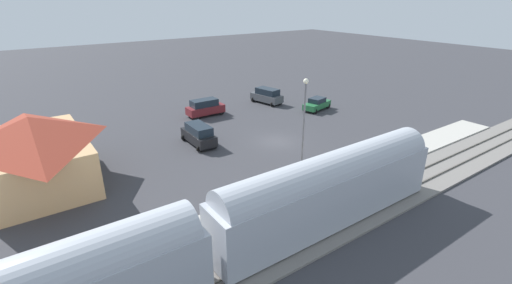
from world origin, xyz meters
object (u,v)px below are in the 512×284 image
(pedestrian_on_platform, at_px, (301,178))
(suv_black, at_px, (199,134))
(pedestrian_waiting_far, at_px, (375,148))
(sedan_green, at_px, (317,104))
(station_building, at_px, (35,150))
(light_pole_near_platform, at_px, (304,117))
(suv_maroon, at_px, (205,107))
(suv_charcoal, at_px, (267,95))

(pedestrian_on_platform, bearing_deg, suv_black, 8.52)
(pedestrian_waiting_far, relative_size, sedan_green, 0.36)
(station_building, distance_m, pedestrian_waiting_far, 29.78)
(pedestrian_waiting_far, xyz_separation_m, sedan_green, (15.13, -7.12, -0.40))
(pedestrian_waiting_far, relative_size, light_pole_near_platform, 0.20)
(suv_black, height_order, suv_maroon, same)
(station_building, distance_m, pedestrian_on_platform, 21.82)
(pedestrian_on_platform, distance_m, pedestrian_waiting_far, 9.82)
(suv_maroon, distance_m, light_pole_near_platform, 20.11)
(sedan_green, relative_size, light_pole_near_platform, 0.56)
(pedestrian_on_platform, bearing_deg, suv_maroon, -7.87)
(suv_black, xyz_separation_m, suv_maroon, (8.41, -5.15, 0.00))
(pedestrian_waiting_far, height_order, suv_black, suv_black)
(pedestrian_on_platform, relative_size, suv_maroon, 0.35)
(station_building, distance_m, suv_black, 14.85)
(suv_charcoal, xyz_separation_m, suv_black, (-8.56, 15.38, 0.00))
(suv_charcoal, bearing_deg, pedestrian_waiting_far, 170.89)
(sedan_green, height_order, suv_maroon, suv_maroon)
(pedestrian_on_platform, distance_m, suv_maroon, 22.48)
(pedestrian_waiting_far, relative_size, suv_charcoal, 0.33)
(suv_maroon, bearing_deg, pedestrian_on_platform, 172.13)
(suv_black, xyz_separation_m, light_pole_near_platform, (-11.26, -4.45, 4.15))
(station_building, xyz_separation_m, light_pole_near_platform, (-11.20, -19.18, 2.24))
(station_building, xyz_separation_m, pedestrian_on_platform, (-13.81, -16.81, -1.78))
(station_building, height_order, light_pole_near_platform, light_pole_near_platform)
(station_building, bearing_deg, sedan_green, -86.79)
(pedestrian_on_platform, relative_size, suv_black, 0.35)
(pedestrian_on_platform, relative_size, suv_charcoal, 0.33)
(pedestrian_on_platform, distance_m, light_pole_near_platform, 5.35)
(suv_charcoal, distance_m, light_pole_near_platform, 23.01)
(sedan_green, xyz_separation_m, light_pole_near_platform, (-13.09, 14.54, 4.42))
(pedestrian_waiting_far, bearing_deg, suv_charcoal, -9.11)
(station_building, distance_m, light_pole_near_platform, 22.33)
(suv_black, height_order, light_pole_near_platform, light_pole_near_platform)
(station_building, relative_size, light_pole_near_platform, 1.45)
(station_building, bearing_deg, suv_black, -89.78)
(suv_black, distance_m, light_pole_near_platform, 12.80)
(station_building, relative_size, suv_black, 2.51)
(sedan_green, bearing_deg, suv_black, 95.52)
(suv_charcoal, bearing_deg, sedan_green, -151.75)
(sedan_green, xyz_separation_m, suv_maroon, (6.57, 13.84, 0.27))
(pedestrian_on_platform, height_order, suv_charcoal, suv_charcoal)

